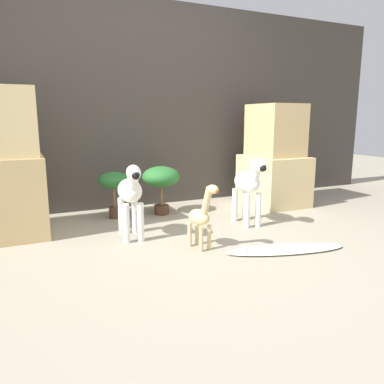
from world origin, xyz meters
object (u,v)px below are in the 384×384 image
(giraffe_figurine, at_px, (201,216))
(potted_palm_front, at_px, (161,179))
(potted_palm_back, at_px, (114,183))
(surfboard, at_px, (284,249))
(zebra_right, at_px, (249,184))
(zebra_left, at_px, (131,193))

(giraffe_figurine, xyz_separation_m, potted_palm_front, (0.09, 1.10, 0.11))
(giraffe_figurine, distance_m, potted_palm_back, 1.22)
(potted_palm_front, height_order, surfboard, potted_palm_front)
(zebra_right, relative_size, potted_palm_back, 1.36)
(potted_palm_back, xyz_separation_m, surfboard, (0.92, -1.46, -0.33))
(zebra_right, bearing_deg, potted_palm_back, 144.82)
(zebra_right, relative_size, zebra_left, 1.00)
(potted_palm_back, bearing_deg, zebra_right, -35.18)
(giraffe_figurine, height_order, surfboard, giraffe_figurine)
(potted_palm_front, bearing_deg, surfboard, -72.31)
(zebra_left, xyz_separation_m, giraffe_figurine, (0.41, -0.45, -0.12))
(zebra_right, bearing_deg, surfboard, -101.36)
(zebra_right, xyz_separation_m, potted_palm_front, (-0.59, 0.70, -0.02))
(potted_palm_front, bearing_deg, giraffe_figurine, -94.47)
(zebra_right, distance_m, zebra_left, 1.09)
(zebra_right, xyz_separation_m, giraffe_figurine, (-0.68, -0.41, -0.12))
(giraffe_figurine, bearing_deg, surfboard, -29.55)
(zebra_left, relative_size, surfboard, 0.66)
(potted_palm_back, bearing_deg, surfboard, -57.76)
(zebra_right, xyz_separation_m, potted_palm_back, (-1.06, 0.75, -0.03))
(potted_palm_front, relative_size, potted_palm_back, 1.07)
(giraffe_figurine, relative_size, potted_palm_front, 1.04)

